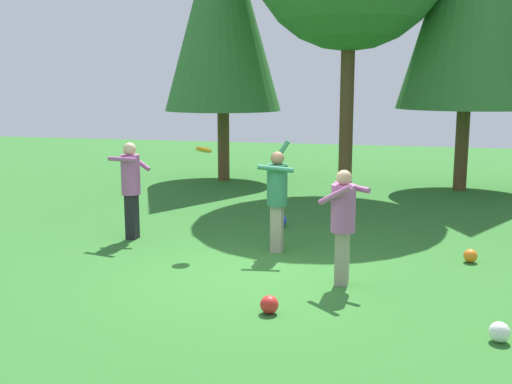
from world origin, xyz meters
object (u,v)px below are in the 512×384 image
(person_catcher, at_px, (131,182))
(person_thrower, at_px, (277,192))
(frisbee, at_px, (204,150))
(ball_orange, at_px, (470,256))
(person_bystander, at_px, (343,218))
(ball_white, at_px, (499,332))
(tree_left, at_px, (222,5))
(ball_red, at_px, (269,305))
(ball_blue, at_px, (280,220))

(person_catcher, bearing_deg, person_thrower, 7.62)
(frisbee, relative_size, ball_orange, 1.49)
(person_bystander, bearing_deg, person_catcher, 5.84)
(person_catcher, height_order, ball_white, person_catcher)
(ball_white, relative_size, tree_left, 0.03)
(person_catcher, relative_size, ball_orange, 8.16)
(ball_red, bearing_deg, ball_blue, 100.20)
(ball_orange, height_order, tree_left, tree_left)
(person_catcher, xyz_separation_m, person_bystander, (3.98, -1.67, -0.08))
(ball_white, bearing_deg, tree_left, 121.54)
(person_catcher, xyz_separation_m, ball_orange, (5.83, -0.10, -0.94))
(ball_red, bearing_deg, ball_orange, 48.31)
(person_thrower, height_order, ball_red, person_thrower)
(frisbee, bearing_deg, ball_orange, 2.83)
(person_thrower, bearing_deg, person_catcher, -9.45)
(ball_orange, bearing_deg, ball_blue, 153.84)
(ball_red, xyz_separation_m, ball_blue, (-0.82, 4.58, 0.01))
(frisbee, relative_size, ball_red, 1.40)
(person_bystander, height_order, ball_orange, person_bystander)
(person_catcher, bearing_deg, ball_red, -30.90)
(ball_red, relative_size, ball_blue, 0.89)
(ball_orange, bearing_deg, person_catcher, 178.97)
(ball_orange, bearing_deg, person_thrower, -178.07)
(person_thrower, relative_size, ball_orange, 8.68)
(tree_left, bearing_deg, ball_orange, -48.70)
(person_catcher, relative_size, ball_red, 7.66)
(frisbee, height_order, ball_red, frisbee)
(ball_white, xyz_separation_m, ball_orange, (-0.03, 3.12, -0.01))
(ball_red, bearing_deg, person_thrower, 100.34)
(frisbee, bearing_deg, ball_blue, 64.10)
(person_thrower, relative_size, person_catcher, 1.06)
(ball_red, xyz_separation_m, ball_white, (2.62, -0.21, -0.00))
(person_catcher, distance_m, ball_white, 6.76)
(ball_white, height_order, tree_left, tree_left)
(ball_blue, relative_size, tree_left, 0.03)
(frisbee, distance_m, ball_orange, 4.62)
(person_bystander, distance_m, ball_orange, 2.57)
(ball_red, height_order, ball_blue, ball_blue)
(ball_blue, xyz_separation_m, ball_white, (3.45, -4.80, -0.02))
(person_catcher, distance_m, ball_orange, 5.91)
(ball_orange, distance_m, tree_left, 10.62)
(ball_orange, bearing_deg, person_bystander, -139.76)
(person_thrower, xyz_separation_m, person_catcher, (-2.73, 0.21, 0.03))
(frisbee, height_order, ball_blue, frisbee)
(ball_red, relative_size, tree_left, 0.03)
(ball_red, bearing_deg, person_catcher, 137.10)
(ball_blue, bearing_deg, ball_orange, -26.16)
(person_catcher, bearing_deg, tree_left, 105.36)
(tree_left, bearing_deg, person_catcher, -86.63)
(person_thrower, bearing_deg, ball_blue, -85.11)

